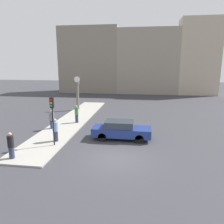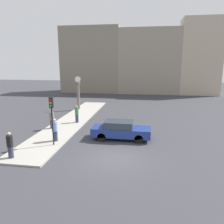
{
  "view_description": "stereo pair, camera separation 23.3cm",
  "coord_description": "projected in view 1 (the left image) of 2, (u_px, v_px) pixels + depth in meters",
  "views": [
    {
      "loc": [
        1.63,
        -13.07,
        6.09
      ],
      "look_at": [
        -1.31,
        7.32,
        1.41
      ],
      "focal_mm": 35.0,
      "sensor_mm": 36.0,
      "label": 1
    },
    {
      "loc": [
        1.86,
        -13.04,
        6.09
      ],
      "look_at": [
        -1.31,
        7.32,
        1.41
      ],
      "focal_mm": 35.0,
      "sensor_mm": 36.0,
      "label": 2
    }
  ],
  "objects": [
    {
      "name": "ground_plane",
      "position": [
        116.0,
        158.0,
        14.19
      ],
      "size": [
        120.0,
        120.0,
        0.0
      ],
      "primitive_type": "plane",
      "color": "#38383D"
    },
    {
      "name": "sidewalk_corner",
      "position": [
        73.0,
        120.0,
        23.24
      ],
      "size": [
        3.18,
        21.12,
        0.12
      ],
      "primitive_type": "cube",
      "color": "#A39E93",
      "rests_on": "ground_plane"
    },
    {
      "name": "building_row",
      "position": [
        137.0,
        60.0,
        43.62
      ],
      "size": [
        30.95,
        5.0,
        14.16
      ],
      "color": "gray",
      "rests_on": "ground_plane"
    },
    {
      "name": "sedan_car",
      "position": [
        121.0,
        130.0,
        17.64
      ],
      "size": [
        4.7,
        1.74,
        1.51
      ],
      "color": "navy",
      "rests_on": "ground_plane"
    },
    {
      "name": "traffic_light_near",
      "position": [
        52.0,
        111.0,
        15.61
      ],
      "size": [
        0.26,
        0.24,
        3.57
      ],
      "color": "black",
      "rests_on": "sidewalk_corner"
    },
    {
      "name": "street_clock",
      "position": [
        78.0,
        94.0,
        28.16
      ],
      "size": [
        0.82,
        0.47,
        4.29
      ],
      "color": "#666056",
      "rests_on": "sidewalk_corner"
    },
    {
      "name": "pedestrian_black_jacket",
      "position": [
        11.0,
        146.0,
        13.77
      ],
      "size": [
        0.39,
        0.39,
        1.71
      ],
      "color": "#2D334C",
      "rests_on": "sidewalk_corner"
    },
    {
      "name": "pedestrian_grey_jacket",
      "position": [
        52.0,
        119.0,
        20.1
      ],
      "size": [
        0.43,
        0.43,
        1.73
      ],
      "color": "#2D334C",
      "rests_on": "sidewalk_corner"
    },
    {
      "name": "pedestrian_green_hoodie",
      "position": [
        77.0,
        114.0,
        22.06
      ],
      "size": [
        0.37,
        0.37,
        1.77
      ],
      "color": "#2D334C",
      "rests_on": "sidewalk_corner"
    },
    {
      "name": "pedestrian_blue_stripe",
      "position": [
        55.0,
        130.0,
        16.82
      ],
      "size": [
        0.43,
        0.43,
        1.79
      ],
      "color": "#2D334C",
      "rests_on": "sidewalk_corner"
    }
  ]
}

